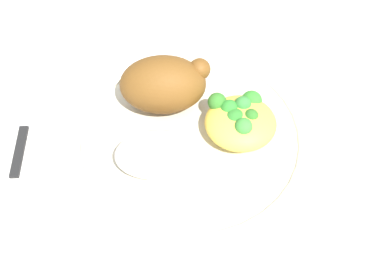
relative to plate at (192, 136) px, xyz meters
name	(u,v)px	position (x,y,z in m)	size (l,w,h in m)	color
ground_plane	(192,139)	(0.00, 0.00, -0.01)	(2.00, 2.00, 0.00)	silver
plate	(192,136)	(0.00, 0.00, 0.00)	(0.30, 0.30, 0.01)	beige
roasted_chicken	(164,84)	(-0.04, 0.05, 0.05)	(0.12, 0.08, 0.08)	brown
rice_pile	(158,154)	(-0.04, -0.04, 0.03)	(0.11, 0.07, 0.04)	silver
mac_cheese_with_broccoli	(240,119)	(0.06, 0.00, 0.03)	(0.09, 0.09, 0.05)	yellow
fork	(62,127)	(-0.18, 0.02, -0.01)	(0.02, 0.14, 0.01)	#B2B2B7
knife	(24,127)	(-0.23, 0.02, 0.00)	(0.02, 0.19, 0.01)	black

